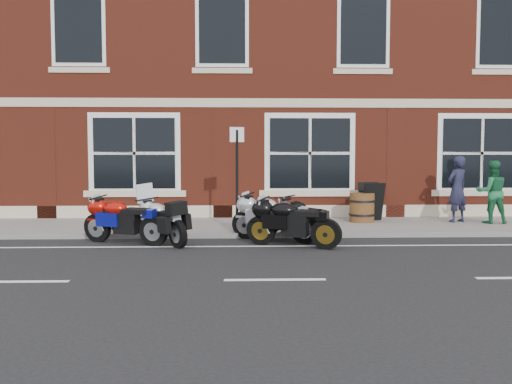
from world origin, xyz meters
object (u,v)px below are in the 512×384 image
at_px(moto_sport_silver, 273,216).
at_px(a_board_sign, 371,201).
at_px(moto_sport_black, 292,221).
at_px(barrel_planter, 362,208).
at_px(pedestrian_right, 492,192).
at_px(moto_naked_black, 304,218).
at_px(moto_touring_silver, 162,219).
at_px(pedestrian_left, 457,189).
at_px(parking_sign, 237,171).
at_px(moto_sport_red, 124,219).

height_order(moto_sport_silver, a_board_sign, a_board_sign).
bearing_deg(moto_sport_black, barrel_planter, -8.43).
bearing_deg(a_board_sign, pedestrian_right, -29.01).
bearing_deg(a_board_sign, moto_naked_black, -143.10).
height_order(moto_touring_silver, barrel_planter, moto_touring_silver).
bearing_deg(moto_naked_black, moto_sport_black, -145.33).
xyz_separation_m(moto_touring_silver, a_board_sign, (5.36, 3.08, 0.12)).
relative_size(moto_touring_silver, pedestrian_right, 1.01).
bearing_deg(barrel_planter, pedestrian_left, -2.29).
height_order(moto_sport_black, parking_sign, parking_sign).
height_order(moto_touring_silver, a_board_sign, moto_touring_silver).
bearing_deg(moto_sport_red, moto_naked_black, -62.17).
xyz_separation_m(moto_touring_silver, pedestrian_left, (7.57, 2.62, 0.48)).
bearing_deg(moto_sport_silver, moto_touring_silver, 127.20).
bearing_deg(moto_sport_black, a_board_sign, -9.47).
xyz_separation_m(moto_touring_silver, moto_sport_black, (2.80, -0.54, 0.01)).
bearing_deg(moto_touring_silver, moto_sport_red, 145.07).
height_order(pedestrian_left, pedestrian_right, pedestrian_left).
relative_size(moto_sport_silver, parking_sign, 0.78).
xyz_separation_m(moto_sport_silver, pedestrian_left, (5.10, 2.33, 0.45)).
xyz_separation_m(moto_touring_silver, barrel_planter, (5.01, 2.72, -0.02)).
bearing_deg(barrel_planter, moto_sport_silver, -136.40).
distance_m(moto_naked_black, barrel_planter, 3.09).
bearing_deg(a_board_sign, pedestrian_left, -26.91).
relative_size(moto_naked_black, parking_sign, 0.72).
relative_size(moto_sport_red, pedestrian_right, 1.19).
distance_m(moto_sport_red, a_board_sign, 6.91).
distance_m(pedestrian_right, barrel_planter, 3.42).
height_order(pedestrian_left, parking_sign, parking_sign).
relative_size(moto_sport_black, moto_naked_black, 1.09).
relative_size(moto_sport_silver, pedestrian_left, 1.08).
bearing_deg(parking_sign, moto_sport_silver, -59.57).
bearing_deg(moto_sport_red, barrel_planter, -40.88).
xyz_separation_m(moto_sport_red, barrel_planter, (5.84, 2.72, -0.04)).
relative_size(moto_sport_black, pedestrian_right, 1.17).
height_order(moto_touring_silver, moto_sport_silver, moto_touring_silver).
relative_size(moto_sport_red, parking_sign, 0.80).
xyz_separation_m(moto_naked_black, a_board_sign, (2.21, 2.83, 0.13)).
bearing_deg(moto_naked_black, moto_sport_red, 152.44).
bearing_deg(moto_naked_black, pedestrian_left, -3.10).
bearing_deg(pedestrian_right, a_board_sign, -8.68).
height_order(moto_touring_silver, pedestrian_right, pedestrian_right).
bearing_deg(pedestrian_right, moto_sport_black, 32.36).
bearing_deg(moto_sport_silver, moto_naked_black, -62.63).
xyz_separation_m(moto_sport_red, pedestrian_right, (9.22, 2.33, 0.41)).
height_order(moto_sport_red, a_board_sign, a_board_sign).
height_order(moto_sport_red, moto_sport_silver, moto_sport_silver).
bearing_deg(parking_sign, moto_sport_black, -71.45).
xyz_separation_m(moto_touring_silver, moto_sport_red, (-0.83, -0.00, 0.01)).
relative_size(moto_sport_red, moto_sport_silver, 1.03).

